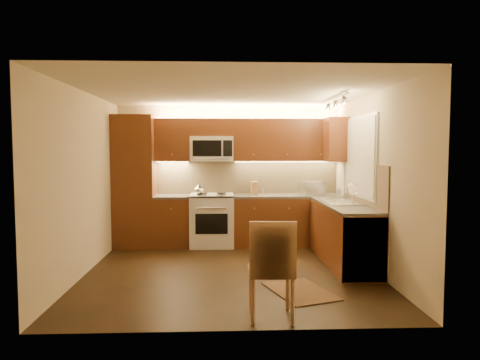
{
  "coord_description": "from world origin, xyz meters",
  "views": [
    {
      "loc": [
        -0.13,
        -6.02,
        1.71
      ],
      "look_at": [
        0.15,
        0.55,
        1.25
      ],
      "focal_mm": 32.75,
      "sensor_mm": 36.0,
      "label": 1
    }
  ],
  "objects_px": {
    "sink": "(341,198)",
    "toaster_oven": "(312,188)",
    "kettle": "(199,189)",
    "knife_block": "(254,188)",
    "stove": "(212,220)",
    "dining_chair": "(271,268)",
    "microwave": "(212,149)",
    "soap_bottle": "(339,191)"
  },
  "relations": [
    {
      "from": "knife_block",
      "to": "dining_chair",
      "type": "height_order",
      "value": "knife_block"
    },
    {
      "from": "soap_bottle",
      "to": "dining_chair",
      "type": "height_order",
      "value": "soap_bottle"
    },
    {
      "from": "microwave",
      "to": "kettle",
      "type": "xyz_separation_m",
      "value": [
        -0.22,
        -0.26,
        -0.7
      ]
    },
    {
      "from": "sink",
      "to": "microwave",
      "type": "bearing_deg",
      "value": 147.79
    },
    {
      "from": "microwave",
      "to": "toaster_oven",
      "type": "distance_m",
      "value": 1.91
    },
    {
      "from": "toaster_oven",
      "to": "knife_block",
      "type": "distance_m",
      "value": 1.02
    },
    {
      "from": "kettle",
      "to": "toaster_oven",
      "type": "relative_size",
      "value": 0.49
    },
    {
      "from": "knife_block",
      "to": "kettle",
      "type": "bearing_deg",
      "value": -173.5
    },
    {
      "from": "toaster_oven",
      "to": "kettle",
      "type": "bearing_deg",
      "value": 166.42
    },
    {
      "from": "soap_bottle",
      "to": "knife_block",
      "type": "bearing_deg",
      "value": 176.17
    },
    {
      "from": "toaster_oven",
      "to": "soap_bottle",
      "type": "xyz_separation_m",
      "value": [
        0.39,
        -0.35,
        -0.03
      ]
    },
    {
      "from": "toaster_oven",
      "to": "soap_bottle",
      "type": "relative_size",
      "value": 2.09
    },
    {
      "from": "toaster_oven",
      "to": "knife_block",
      "type": "bearing_deg",
      "value": 157.68
    },
    {
      "from": "microwave",
      "to": "kettle",
      "type": "height_order",
      "value": "microwave"
    },
    {
      "from": "stove",
      "to": "toaster_oven",
      "type": "bearing_deg",
      "value": 0.46
    },
    {
      "from": "microwave",
      "to": "toaster_oven",
      "type": "bearing_deg",
      "value": -3.88
    },
    {
      "from": "microwave",
      "to": "dining_chair",
      "type": "relative_size",
      "value": 0.74
    },
    {
      "from": "microwave",
      "to": "sink",
      "type": "bearing_deg",
      "value": -32.21
    },
    {
      "from": "stove",
      "to": "sink",
      "type": "height_order",
      "value": "sink"
    },
    {
      "from": "stove",
      "to": "toaster_oven",
      "type": "height_order",
      "value": "toaster_oven"
    },
    {
      "from": "stove",
      "to": "soap_bottle",
      "type": "bearing_deg",
      "value": -8.77
    },
    {
      "from": "sink",
      "to": "soap_bottle",
      "type": "distance_m",
      "value": 0.81
    },
    {
      "from": "kettle",
      "to": "soap_bottle",
      "type": "xyz_separation_m",
      "value": [
        2.39,
        -0.21,
        -0.02
      ]
    },
    {
      "from": "sink",
      "to": "dining_chair",
      "type": "xyz_separation_m",
      "value": [
        -1.33,
        -2.25,
        -0.46
      ]
    },
    {
      "from": "toaster_oven",
      "to": "dining_chair",
      "type": "height_order",
      "value": "toaster_oven"
    },
    {
      "from": "knife_block",
      "to": "toaster_oven",
      "type": "bearing_deg",
      "value": -11.1
    },
    {
      "from": "knife_block",
      "to": "dining_chair",
      "type": "xyz_separation_m",
      "value": [
        -0.09,
        -3.47,
        -0.51
      ]
    },
    {
      "from": "microwave",
      "to": "stove",
      "type": "bearing_deg",
      "value": -90.0
    },
    {
      "from": "kettle",
      "to": "knife_block",
      "type": "distance_m",
      "value": 1.01
    },
    {
      "from": "microwave",
      "to": "sink",
      "type": "height_order",
      "value": "microwave"
    },
    {
      "from": "kettle",
      "to": "soap_bottle",
      "type": "distance_m",
      "value": 2.4
    },
    {
      "from": "sink",
      "to": "toaster_oven",
      "type": "xyz_separation_m",
      "value": [
        -0.22,
        1.14,
        0.05
      ]
    },
    {
      "from": "soap_bottle",
      "to": "kettle",
      "type": "bearing_deg",
      "value": -171.75
    },
    {
      "from": "kettle",
      "to": "toaster_oven",
      "type": "height_order",
      "value": "toaster_oven"
    },
    {
      "from": "sink",
      "to": "toaster_oven",
      "type": "bearing_deg",
      "value": 100.97
    },
    {
      "from": "toaster_oven",
      "to": "knife_block",
      "type": "relative_size",
      "value": 1.73
    },
    {
      "from": "sink",
      "to": "kettle",
      "type": "relative_size",
      "value": 4.27
    },
    {
      "from": "stove",
      "to": "microwave",
      "type": "relative_size",
      "value": 1.21
    },
    {
      "from": "kettle",
      "to": "dining_chair",
      "type": "relative_size",
      "value": 0.2
    },
    {
      "from": "stove",
      "to": "kettle",
      "type": "relative_size",
      "value": 4.56
    },
    {
      "from": "stove",
      "to": "soap_bottle",
      "type": "distance_m",
      "value": 2.26
    },
    {
      "from": "knife_block",
      "to": "soap_bottle",
      "type": "xyz_separation_m",
      "value": [
        1.41,
        -0.43,
        -0.02
      ]
    }
  ]
}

